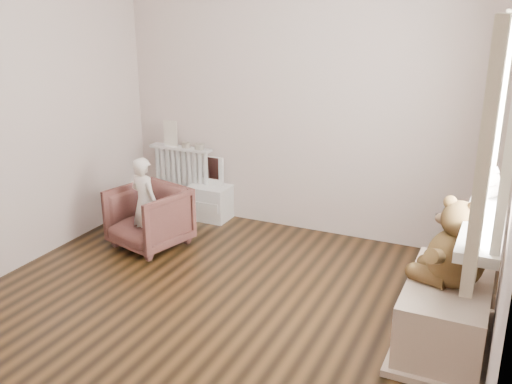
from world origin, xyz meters
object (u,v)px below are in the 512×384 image
at_px(child, 145,203).
at_px(plush_cat, 490,183).
at_px(toy_bench, 446,316).
at_px(teddy_bear, 457,250).
at_px(armchair, 149,217).
at_px(radiator, 182,176).
at_px(toy_vanity, 209,192).

distance_m(child, plush_cat, 2.79).
height_order(toy_bench, plush_cat, plush_cat).
relative_size(teddy_bear, plush_cat, 2.13).
bearing_deg(teddy_bear, plush_cat, 88.55).
height_order(child, teddy_bear, teddy_bear).
bearing_deg(toy_bench, teddy_bear, -57.80).
distance_m(toy_bench, plush_cat, 0.89).
bearing_deg(armchair, radiator, 116.83).
bearing_deg(radiator, child, -78.39).
relative_size(radiator, child, 0.86).
distance_m(radiator, teddy_bear, 3.12).
bearing_deg(teddy_bear, child, -174.03).
height_order(child, toy_bench, child).
relative_size(child, teddy_bear, 1.47).
xyz_separation_m(radiator, armchair, (0.18, -0.85, -0.12)).
relative_size(radiator, armchair, 1.17).
height_order(toy_vanity, armchair, toy_vanity).
height_order(radiator, toy_vanity, radiator).
bearing_deg(armchair, teddy_bear, 3.29).
relative_size(child, plush_cat, 3.14).
distance_m(child, toy_bench, 2.64).
xyz_separation_m(radiator, toy_bench, (2.77, -1.34, -0.19)).
xyz_separation_m(radiator, child, (0.18, -0.90, 0.04)).
relative_size(radiator, toy_vanity, 1.11).
bearing_deg(radiator, armchair, -77.72).
xyz_separation_m(armchair, child, (0.00, -0.05, 0.15)).
distance_m(radiator, plush_cat, 3.13).
xyz_separation_m(child, teddy_bear, (2.61, -0.47, 0.24)).
height_order(radiator, child, child).
height_order(armchair, child, child).
xyz_separation_m(child, toy_bench, (2.59, -0.44, -0.23)).
xyz_separation_m(toy_vanity, plush_cat, (2.58, -0.95, 0.72)).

